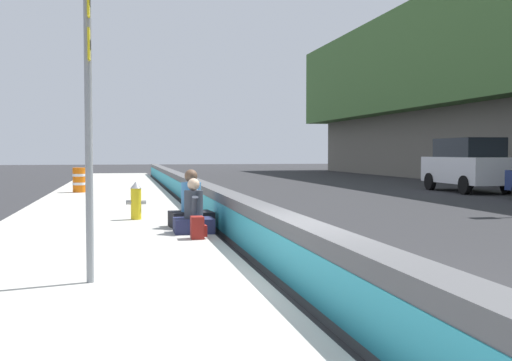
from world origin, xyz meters
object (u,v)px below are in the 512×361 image
object	(u,v)px
backpack	(198,228)
seated_person_middle	(191,209)
construction_barrel	(80,180)
parked_car_fourth	(467,164)
seated_person_foreground	(194,216)
route_sign_post	(89,108)
fire_hydrant	(136,200)

from	to	relation	value
backpack	seated_person_middle	bearing A→B (deg)	-2.22
construction_barrel	parked_car_fourth	xyz separation A→B (m)	(-0.90, -15.91, 0.56)
construction_barrel	backpack	bearing A→B (deg)	-168.11
seated_person_foreground	construction_barrel	size ratio (longest dim) A/B	1.11
seated_person_foreground	parked_car_fourth	world-z (taller)	parked_car_fourth
seated_person_foreground	parked_car_fourth	distance (m)	17.86
route_sign_post	backpack	xyz separation A→B (m)	(3.56, -1.69, -1.88)
seated_person_foreground	fire_hydrant	bearing A→B (deg)	21.13
parked_car_fourth	route_sign_post	bearing A→B (deg)	138.72
construction_barrel	parked_car_fourth	size ratio (longest dim) A/B	0.20
seated_person_foreground	construction_barrel	bearing A→B (deg)	12.70
route_sign_post	construction_barrel	xyz separation A→B (m)	(17.59, 1.26, -1.59)
construction_barrel	route_sign_post	bearing A→B (deg)	-175.91
route_sign_post	backpack	world-z (taller)	route_sign_post
fire_hydrant	parked_car_fourth	world-z (taller)	parked_car_fourth
seated_person_middle	parked_car_fourth	distance (m)	17.17
fire_hydrant	backpack	xyz separation A→B (m)	(-3.53, -1.02, -0.25)
seated_person_middle	fire_hydrant	bearing A→B (deg)	32.37
seated_person_foreground	backpack	size ratio (longest dim) A/B	2.63
fire_hydrant	seated_person_foreground	xyz separation A→B (m)	(-2.68, -1.04, -0.12)
route_sign_post	backpack	distance (m)	4.36
route_sign_post	parked_car_fourth	xyz separation A→B (m)	(16.69, -14.65, -1.03)
backpack	construction_barrel	bearing A→B (deg)	11.89
route_sign_post	parked_car_fourth	world-z (taller)	route_sign_post
parked_car_fourth	backpack	bearing A→B (deg)	135.39
route_sign_post	seated_person_foreground	xyz separation A→B (m)	(4.41, -1.71, -1.74)
seated_person_middle	backpack	size ratio (longest dim) A/B	2.99
route_sign_post	fire_hydrant	bearing A→B (deg)	-5.44
backpack	parked_car_fourth	bearing A→B (deg)	-44.61
route_sign_post	fire_hydrant	world-z (taller)	route_sign_post
fire_hydrant	seated_person_middle	bearing A→B (deg)	-147.63
backpack	parked_car_fourth	world-z (taller)	parked_car_fourth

